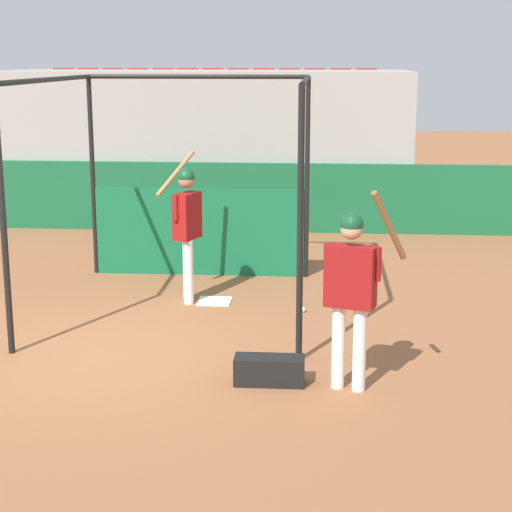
% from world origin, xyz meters
% --- Properties ---
extents(ground_plane, '(60.00, 60.00, 0.00)m').
position_xyz_m(ground_plane, '(0.00, 0.00, 0.00)').
color(ground_plane, '#935B38').
extents(outfield_wall, '(24.00, 0.12, 1.29)m').
position_xyz_m(outfield_wall, '(0.00, 6.97, 0.64)').
color(outfield_wall, '#196038').
rests_on(outfield_wall, ground).
extents(bleacher_section, '(8.15, 3.20, 2.97)m').
position_xyz_m(bleacher_section, '(0.00, 8.63, 1.48)').
color(bleacher_section, '#9E9E99').
rests_on(bleacher_section, ground).
extents(batting_cage, '(3.25, 3.71, 2.95)m').
position_xyz_m(batting_cage, '(0.59, 2.90, 1.29)').
color(batting_cage, black).
rests_on(batting_cage, ground).
extents(home_plate, '(0.44, 0.44, 0.02)m').
position_xyz_m(home_plate, '(0.99, 2.17, 0.01)').
color(home_plate, white).
rests_on(home_plate, ground).
extents(player_batter, '(0.61, 0.93, 1.96)m').
position_xyz_m(player_batter, '(0.63, 2.18, 1.09)').
color(player_batter, white).
rests_on(player_batter, ground).
extents(player_waiting, '(0.81, 0.50, 2.02)m').
position_xyz_m(player_waiting, '(2.69, -0.80, 1.07)').
color(player_waiting, white).
rests_on(player_waiting, ground).
extents(equipment_bag, '(0.70, 0.28, 0.28)m').
position_xyz_m(equipment_bag, '(1.90, -0.71, 0.14)').
color(equipment_bag, black).
rests_on(equipment_bag, ground).
extents(baseball, '(0.07, 0.07, 0.07)m').
position_xyz_m(baseball, '(2.18, 1.77, 0.04)').
color(baseball, white).
rests_on(baseball, ground).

